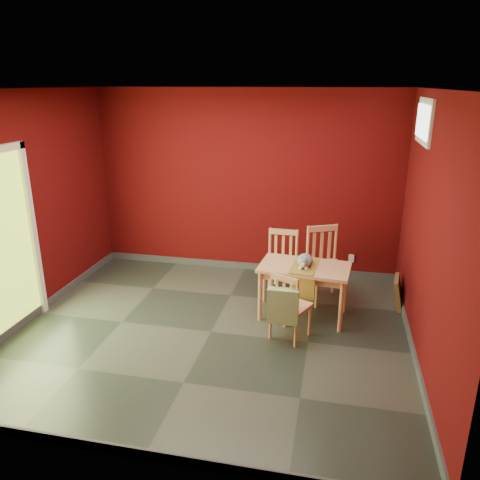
% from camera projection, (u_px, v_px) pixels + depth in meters
% --- Properties ---
extents(ground, '(4.50, 4.50, 0.00)m').
position_uv_depth(ground, '(211.00, 332.00, 5.46)').
color(ground, '#2D342D').
rests_on(ground, ground).
extents(room_shell, '(4.50, 4.50, 4.50)m').
position_uv_depth(room_shell, '(211.00, 328.00, 5.44)').
color(room_shell, '#4C0709').
rests_on(room_shell, ground).
extents(doorway, '(0.06, 1.01, 2.13)m').
position_uv_depth(doorway, '(5.00, 238.00, 5.16)').
color(doorway, '#B7D838').
rests_on(doorway, ground).
extents(window, '(0.05, 0.90, 0.50)m').
position_uv_depth(window, '(424.00, 121.00, 5.19)').
color(window, white).
rests_on(window, room_shell).
extents(outlet_plate, '(0.08, 0.02, 0.12)m').
position_uv_depth(outlet_plate, '(351.00, 258.00, 6.88)').
color(outlet_plate, silver).
rests_on(outlet_plate, room_shell).
extents(dining_table, '(1.12, 0.72, 0.67)m').
position_uv_depth(dining_table, '(304.00, 272.00, 5.64)').
color(dining_table, tan).
rests_on(dining_table, ground).
extents(table_runner, '(0.34, 0.63, 0.31)m').
position_uv_depth(table_runner, '(304.00, 273.00, 5.54)').
color(table_runner, olive).
rests_on(table_runner, dining_table).
extents(chair_far_left, '(0.44, 0.44, 0.91)m').
position_uv_depth(chair_far_left, '(281.00, 264.00, 6.23)').
color(chair_far_left, tan).
rests_on(chair_far_left, ground).
extents(chair_far_right, '(0.61, 0.61, 0.98)m').
position_uv_depth(chair_far_right, '(325.00, 263.00, 6.15)').
color(chair_far_right, tan).
rests_on(chair_far_right, ground).
extents(chair_near, '(0.50, 0.50, 0.81)m').
position_uv_depth(chair_near, '(289.00, 305.00, 5.19)').
color(chair_near, tan).
rests_on(chair_near, ground).
extents(tote_bag, '(0.33, 0.20, 0.47)m').
position_uv_depth(tote_bag, '(283.00, 306.00, 5.00)').
color(tote_bag, '#8EA86B').
rests_on(tote_bag, chair_near).
extents(cat, '(0.31, 0.42, 0.19)m').
position_uv_depth(cat, '(305.00, 258.00, 5.60)').
color(cat, slate).
rests_on(cat, table_runner).
extents(picture_frame, '(0.19, 0.41, 0.40)m').
position_uv_depth(picture_frame, '(398.00, 292.00, 6.01)').
color(picture_frame, brown).
rests_on(picture_frame, ground).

